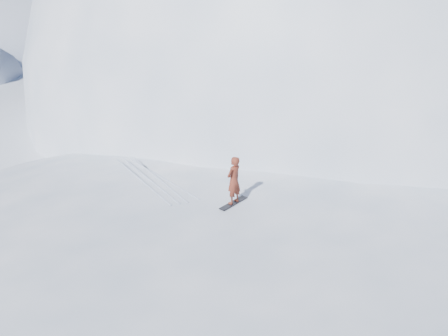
# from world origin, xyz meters

# --- Properties ---
(ground) EXTENTS (400.00, 400.00, 0.00)m
(ground) POSITION_xyz_m (0.00, 0.00, 0.00)
(ground) COLOR white
(ground) RESTS_ON ground
(near_ridge) EXTENTS (36.00, 28.00, 4.80)m
(near_ridge) POSITION_xyz_m (1.00, 3.00, 0.00)
(near_ridge) COLOR white
(near_ridge) RESTS_ON ground
(summit_peak) EXTENTS (60.00, 56.00, 56.00)m
(summit_peak) POSITION_xyz_m (22.00, 26.00, 0.00)
(summit_peak) COLOR white
(summit_peak) RESTS_ON ground
(peak_shoulder) EXTENTS (28.00, 24.00, 18.00)m
(peak_shoulder) POSITION_xyz_m (10.00, 20.00, 0.00)
(peak_shoulder) COLOR white
(peak_shoulder) RESTS_ON ground
(wind_bumps) EXTENTS (16.00, 14.40, 1.00)m
(wind_bumps) POSITION_xyz_m (-0.56, 2.12, 0.00)
(wind_bumps) COLOR white
(wind_bumps) RESTS_ON ground
(snowboard) EXTENTS (1.42, 0.95, 0.02)m
(snowboard) POSITION_xyz_m (0.97, 1.96, 2.41)
(snowboard) COLOR black
(snowboard) RESTS_ON near_ridge
(snowboarder) EXTENTS (0.82, 0.73, 1.89)m
(snowboarder) POSITION_xyz_m (0.97, 1.96, 3.37)
(snowboarder) COLOR maroon
(snowboarder) RESTS_ON snowboard
(board_tracks) EXTENTS (2.47, 5.91, 0.04)m
(board_tracks) POSITION_xyz_m (-1.44, 5.61, 2.42)
(board_tracks) COLOR silver
(board_tracks) RESTS_ON ground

